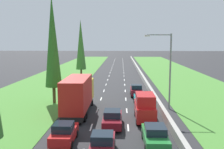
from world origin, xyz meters
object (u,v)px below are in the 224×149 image
Objects in this scene: red_van_right_lane at (145,107)px; red_box_truck_left_lane at (78,94)px; teal_sedan_right_lane at (141,99)px; street_light_mast at (167,66)px; red_hatchback_left_lane at (64,133)px; maroon_sedan_centre_lane at (112,118)px; maroon_hatchback_right_lane at (136,90)px; poplar_tree_second at (53,42)px; poplar_tree_third at (81,45)px; green_sedan_right_lane at (155,136)px; maroon_hatchback_centre_lane at (103,144)px.

red_box_truck_left_lane is at bearing 161.63° from red_van_right_lane.
street_light_mast is (2.88, -1.50, 4.42)m from teal_sedan_right_lane.
red_hatchback_left_lane is 0.87× the size of maroon_sedan_centre_lane.
poplar_tree_second reaches higher than maroon_hatchback_right_lane.
maroon_sedan_centre_lane is at bearing 47.88° from red_hatchback_left_lane.
green_sedan_right_lane is at bearing -72.10° from poplar_tree_third.
poplar_tree_second is at bearing -91.00° from poplar_tree_third.
teal_sedan_right_lane is at bearing 60.03° from red_hatchback_left_lane.
red_box_truck_left_lane is (-3.48, 10.64, 1.35)m from maroon_hatchback_centre_lane.
maroon_hatchback_right_lane is 0.28× the size of poplar_tree_second.
poplar_tree_second is at bearing 107.80° from red_hatchback_left_lane.
maroon_hatchback_centre_lane is 1.00× the size of maroon_hatchback_right_lane.
teal_sedan_right_lane is at bearing 27.37° from red_box_truck_left_lane.
maroon_hatchback_centre_lane is 37.54m from poplar_tree_third.
red_hatchback_left_lane reaches higher than maroon_sedan_centre_lane.
red_hatchback_left_lane is (-7.19, 0.24, 0.02)m from green_sedan_right_lane.
red_hatchback_left_lane is at bearing -132.68° from street_light_mast.
red_box_truck_left_lane reaches higher than teal_sedan_right_lane.
red_box_truck_left_lane is (-0.25, 8.53, 1.35)m from red_hatchback_left_lane.
maroon_hatchback_centre_lane is at bearing -78.84° from poplar_tree_third.
poplar_tree_second reaches higher than teal_sedan_right_lane.
maroon_hatchback_right_lane is 0.31× the size of poplar_tree_third.
maroon_hatchback_centre_lane is 6.24m from maroon_sedan_centre_lane.
red_hatchback_left_lane reaches higher than teal_sedan_right_lane.
red_van_right_lane is (6.98, 6.13, 0.56)m from red_hatchback_left_lane.
red_hatchback_left_lane is at bearing -138.68° from red_van_right_lane.
maroon_hatchback_centre_lane and maroon_hatchback_right_lane have the same top height.
maroon_hatchback_right_lane is at bearing 69.40° from red_hatchback_left_lane.
red_box_truck_left_lane is 11.99m from maroon_hatchback_right_lane.
teal_sedan_right_lane is (7.36, 3.81, -1.37)m from red_box_truck_left_lane.
poplar_tree_third is (-10.90, 28.04, 5.93)m from red_van_right_lane.
maroon_sedan_centre_lane is (-3.40, -8.23, 0.00)m from teal_sedan_right_lane.
teal_sedan_right_lane is (0.14, 6.21, -0.59)m from red_van_right_lane.
red_hatchback_left_lane is at bearing 178.11° from green_sedan_right_lane.
poplar_tree_third is at bearing 111.24° from red_van_right_lane.
maroon_sedan_centre_lane is at bearing -112.44° from teal_sedan_right_lane.
green_sedan_right_lane is at bearing -88.82° from maroon_hatchback_right_lane.
poplar_tree_second is 20.84m from poplar_tree_third.
teal_sedan_right_lane is 25.31m from poplar_tree_third.
teal_sedan_right_lane is 0.36× the size of poplar_tree_third.
maroon_hatchback_centre_lane reaches higher than maroon_sedan_centre_lane.
poplar_tree_second is at bearing 130.90° from maroon_sedan_centre_lane.
street_light_mast reaches higher than teal_sedan_right_lane.
maroon_hatchback_centre_lane is at bearing -105.04° from teal_sedan_right_lane.
street_light_mast is at bearing -59.16° from poplar_tree_third.
red_box_truck_left_lane is (-7.22, 2.40, 0.78)m from red_van_right_lane.
green_sedan_right_lane is at bearing -49.69° from red_box_truck_left_lane.
poplar_tree_third is at bearing 101.16° from maroon_hatchback_centre_lane.
red_van_right_lane is at bearing -89.23° from maroon_hatchback_right_lane.
poplar_tree_third is 27.25m from street_light_mast.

